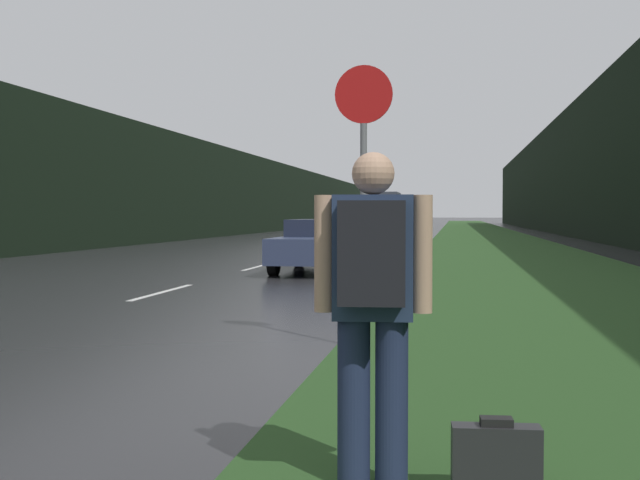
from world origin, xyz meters
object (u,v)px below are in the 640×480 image
(hitchhiker_with_backpack, at_px, (373,297))
(suitcase, at_px, (496,462))
(delivery_truck, at_px, (389,209))
(car_passing_far, at_px, (369,233))
(car_oncoming, at_px, (331,227))
(car_passing_near, at_px, (322,245))
(stop_sign, at_px, (364,182))

(hitchhiker_with_backpack, distance_m, suitcase, 1.00)
(suitcase, bearing_deg, hitchhiker_with_backpack, 173.89)
(delivery_truck, bearing_deg, car_passing_far, -86.04)
(car_oncoming, bearing_deg, car_passing_far, -76.00)
(hitchhiker_with_backpack, xyz_separation_m, car_passing_near, (-2.79, 15.22, -0.33))
(suitcase, distance_m, car_oncoming, 42.55)
(car_passing_near, bearing_deg, car_oncoming, -81.60)
(stop_sign, relative_size, car_passing_near, 0.62)
(car_passing_far, relative_size, delivery_truck, 0.53)
(stop_sign, distance_m, car_passing_near, 11.23)
(hitchhiker_with_backpack, height_order, car_oncoming, hitchhiker_with_backpack)
(car_oncoming, height_order, delivery_truck, delivery_truck)
(suitcase, relative_size, car_passing_far, 0.09)
(car_passing_far, distance_m, delivery_truck, 57.00)
(stop_sign, bearing_deg, car_oncoming, 99.36)
(car_passing_near, relative_size, car_passing_far, 1.01)
(car_oncoming, relative_size, delivery_truck, 0.52)
(hitchhiker_with_backpack, bearing_deg, car_passing_near, 96.25)
(car_passing_near, bearing_deg, suitcase, 102.58)
(car_passing_far, height_order, delivery_truck, delivery_truck)
(car_passing_near, xyz_separation_m, car_passing_far, (0.00, 10.87, 0.01))
(stop_sign, bearing_deg, hitchhiker_with_backpack, -82.88)
(stop_sign, relative_size, car_passing_far, 0.62)
(car_passing_far, bearing_deg, suitcase, 97.42)
(car_passing_near, bearing_deg, car_passing_far, -90.00)
(hitchhiker_with_backpack, height_order, car_passing_near, hitchhiker_with_backpack)
(car_passing_far, distance_m, car_oncoming, 16.28)
(stop_sign, height_order, hitchhiker_with_backpack, stop_sign)
(suitcase, height_order, car_passing_far, car_passing_far)
(suitcase, relative_size, car_passing_near, 0.09)
(hitchhiker_with_backpack, height_order, suitcase, hitchhiker_with_backpack)
(car_oncoming, xyz_separation_m, delivery_truck, (-0.00, 41.06, 1.28))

